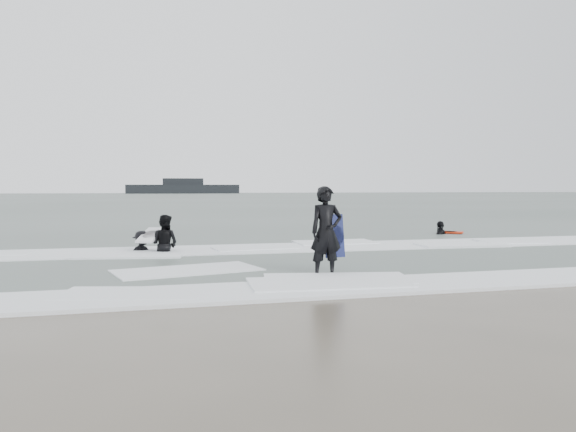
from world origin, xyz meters
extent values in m
plane|color=brown|center=(0.00, 0.00, 0.00)|extent=(320.00, 320.00, 0.00)
plane|color=#47544C|center=(0.00, 80.00, 0.06)|extent=(320.00, 320.00, 0.00)
imported|color=black|center=(-0.17, 0.89, 0.00)|extent=(0.76, 0.53, 1.97)
imported|color=black|center=(-3.45, 5.75, 0.00)|extent=(1.04, 1.00, 1.69)
imported|color=black|center=(-4.08, 6.19, 0.00)|extent=(1.12, 0.99, 1.51)
imported|color=black|center=(7.40, 9.55, 0.00)|extent=(1.07, 0.93, 1.73)
imported|color=black|center=(3.91, 13.01, 0.00)|extent=(0.92, 0.80, 1.59)
cube|color=white|center=(0.00, -0.60, 0.03)|extent=(30.03, 2.32, 0.07)
cube|color=white|center=(0.00, 6.00, 0.04)|extent=(30.00, 2.60, 0.09)
cube|color=black|center=(5.39, 149.15, 1.28)|extent=(30.98, 5.53, 2.43)
cube|color=black|center=(5.39, 149.15, 3.38)|extent=(11.06, 3.32, 1.77)
camera|label=1|loc=(-3.86, -10.59, 1.94)|focal=35.00mm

